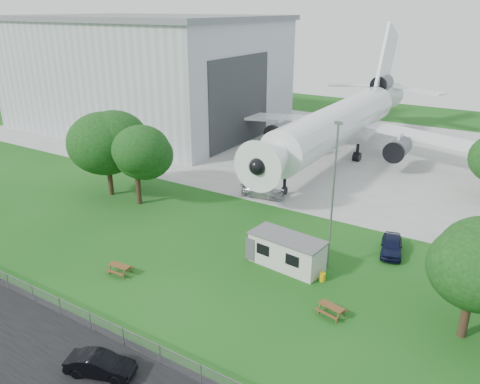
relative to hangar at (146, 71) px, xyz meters
The scene contains 16 objects.
ground 53.16m from the hangar, 43.47° to the right, with size 160.00×160.00×0.00m, color #27631F.
asphalt_strip 62.70m from the hangar, 52.23° to the right, with size 120.00×8.00×0.02m, color black.
concrete_apron 39.17m from the hangar, ahead, with size 120.00×46.00×0.03m, color #B7B7B2.
hangar is the anchor object (origin of this frame).
airliner 36.21m from the hangar, ahead, with size 46.36×47.73×17.69m.
site_cabin 54.00m from the hangar, 35.95° to the right, with size 6.88×3.37×2.62m.
picnic_west 52.02m from the hangar, 50.53° to the right, with size 1.80×1.50×0.76m, color brown, non-canonical shape.
picnic_east 61.20m from the hangar, 36.15° to the right, with size 1.80×1.50×0.76m, color brown, non-canonical shape.
fence 60.00m from the hangar, 50.15° to the right, with size 58.00×0.04×1.30m, color gray.
lamp_mast 55.06m from the hangar, 32.84° to the right, with size 0.16×0.16×12.00m, color slate.
tree_west_big 33.96m from the hangar, 55.20° to the right, with size 9.04×9.04×10.56m.
tree_west_small 36.98m from the hangar, 49.65° to the right, with size 6.53×6.53×8.85m.
tree_east_front 65.96m from the hangar, 30.35° to the right, with size 7.52×7.52×8.99m.
car_centre_sedan 62.87m from the hangar, 50.46° to the right, with size 1.41×4.04×1.33m, color black.
car_ne_hatch 56.40m from the hangar, 26.35° to the right, with size 1.74×4.33×1.47m, color black.
car_apron_van 40.31m from the hangar, 29.48° to the right, with size 1.99×4.90×1.42m, color #B4B6BC.
Camera 1 is at (19.76, -25.80, 19.81)m, focal length 35.00 mm.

